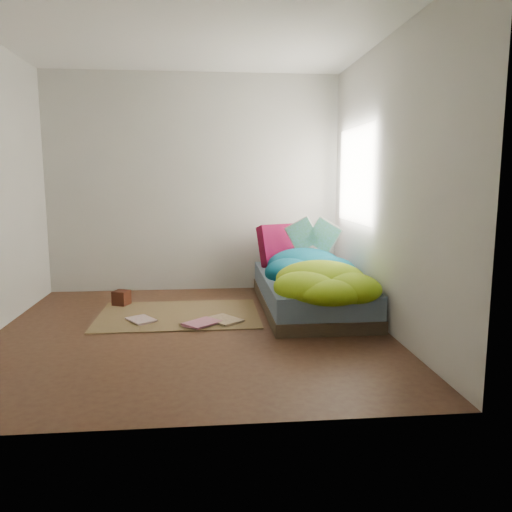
% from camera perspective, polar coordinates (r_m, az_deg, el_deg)
% --- Properties ---
extents(ground, '(3.50, 3.50, 0.00)m').
position_cam_1_polar(ground, '(4.58, -7.29, -8.56)').
color(ground, '#412419').
rests_on(ground, ground).
extents(room_walls, '(3.54, 3.54, 2.62)m').
position_cam_1_polar(room_walls, '(4.39, -7.54, 12.17)').
color(room_walls, beige).
rests_on(room_walls, ground).
extents(bed, '(1.00, 2.00, 0.34)m').
position_cam_1_polar(bed, '(5.34, 6.13, -4.14)').
color(bed, '#382B1E').
rests_on(bed, ground).
extents(duvet, '(0.96, 1.84, 0.34)m').
position_cam_1_polar(duvet, '(5.06, 6.70, -0.93)').
color(duvet, '#075270').
rests_on(duvet, bed).
extents(rug, '(1.60, 1.10, 0.01)m').
position_cam_1_polar(rug, '(5.12, -8.80, -6.66)').
color(rug, brown).
rests_on(rug, ground).
extents(pillow_floral, '(0.62, 0.45, 0.13)m').
position_cam_1_polar(pillow_floral, '(6.09, 5.38, -0.27)').
color(pillow_floral, silver).
rests_on(pillow_floral, bed).
extents(pillow_magenta, '(0.51, 0.32, 0.49)m').
position_cam_1_polar(pillow_magenta, '(5.88, 2.73, 1.21)').
color(pillow_magenta, '#4D052F').
rests_on(pillow_magenta, bed).
extents(open_book, '(0.51, 0.30, 0.31)m').
position_cam_1_polar(open_book, '(5.62, 6.55, 3.39)').
color(open_book, green).
rests_on(open_book, duvet).
extents(wooden_box, '(0.20, 0.20, 0.15)m').
position_cam_1_polar(wooden_box, '(5.61, -15.13, -4.62)').
color(wooden_box, '#3A140D').
rests_on(wooden_box, rug).
extents(floor_book_a, '(0.33, 0.34, 0.02)m').
position_cam_1_polar(floor_book_a, '(4.91, -14.05, -7.30)').
color(floor_book_a, beige).
rests_on(floor_book_a, rug).
extents(floor_book_b, '(0.39, 0.39, 0.03)m').
position_cam_1_polar(floor_book_b, '(4.81, -7.18, -7.37)').
color(floor_book_b, '#B66984').
rests_on(floor_book_b, rug).
extents(floor_book_c, '(0.39, 0.41, 0.02)m').
position_cam_1_polar(floor_book_c, '(4.75, -4.81, -7.58)').
color(floor_book_c, tan).
rests_on(floor_book_c, rug).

